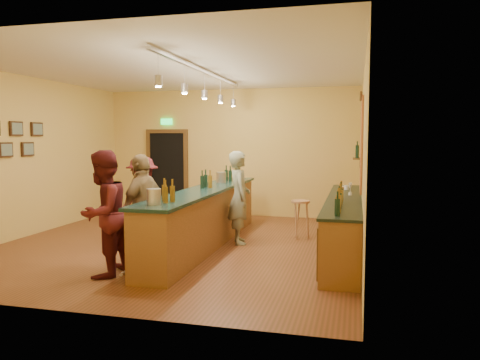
% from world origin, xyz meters
% --- Properties ---
extents(floor, '(7.00, 7.00, 0.00)m').
position_xyz_m(floor, '(0.00, 0.00, 0.00)').
color(floor, brown).
rests_on(floor, ground).
extents(ceiling, '(6.50, 7.00, 0.02)m').
position_xyz_m(ceiling, '(0.00, 0.00, 3.20)').
color(ceiling, silver).
rests_on(ceiling, wall_back).
extents(wall_back, '(6.50, 0.02, 3.20)m').
position_xyz_m(wall_back, '(0.00, 3.50, 1.60)').
color(wall_back, '#D9BA51').
rests_on(wall_back, floor).
extents(wall_front, '(6.50, 0.02, 3.20)m').
position_xyz_m(wall_front, '(0.00, -3.50, 1.60)').
color(wall_front, '#D9BA51').
rests_on(wall_front, floor).
extents(wall_left, '(0.02, 7.00, 3.20)m').
position_xyz_m(wall_left, '(-3.25, 0.00, 1.60)').
color(wall_left, '#D9BA51').
rests_on(wall_left, floor).
extents(wall_right, '(0.02, 7.00, 3.20)m').
position_xyz_m(wall_right, '(3.25, 0.00, 1.60)').
color(wall_right, '#D9BA51').
rests_on(wall_right, floor).
extents(doorway, '(1.15, 0.09, 2.48)m').
position_xyz_m(doorway, '(-1.70, 3.47, 1.13)').
color(doorway, black).
rests_on(doorway, wall_back).
extents(tapestry, '(0.03, 1.40, 1.60)m').
position_xyz_m(tapestry, '(3.23, 0.40, 1.85)').
color(tapestry, maroon).
rests_on(tapestry, wall_right).
extents(bottle_shelf, '(0.17, 0.55, 0.54)m').
position_xyz_m(bottle_shelf, '(3.17, 1.90, 1.67)').
color(bottle_shelf, '#4A2B16').
rests_on(bottle_shelf, wall_right).
extents(picture_grid, '(0.06, 2.20, 0.70)m').
position_xyz_m(picture_grid, '(-3.21, -0.75, 1.95)').
color(picture_grid, '#382111').
rests_on(picture_grid, wall_left).
extents(back_counter, '(0.60, 4.55, 1.27)m').
position_xyz_m(back_counter, '(2.97, 0.18, 0.49)').
color(back_counter, brown).
rests_on(back_counter, floor).
extents(tasting_bar, '(0.73, 5.10, 1.38)m').
position_xyz_m(tasting_bar, '(0.49, -0.00, 0.61)').
color(tasting_bar, brown).
rests_on(tasting_bar, floor).
extents(pendant_track, '(0.11, 4.60, 0.50)m').
position_xyz_m(pendant_track, '(0.50, -0.00, 2.98)').
color(pendant_track, silver).
rests_on(pendant_track, ceiling).
extents(bartender, '(0.62, 0.74, 1.73)m').
position_xyz_m(bartender, '(1.05, 0.35, 0.86)').
color(bartender, gray).
rests_on(bartender, floor).
extents(customer_a, '(0.73, 0.91, 1.80)m').
position_xyz_m(customer_a, '(-0.31, -2.15, 0.90)').
color(customer_a, '#59191E').
rests_on(customer_a, floor).
extents(customer_b, '(0.59, 1.07, 1.72)m').
position_xyz_m(customer_b, '(-0.05, -1.41, 0.86)').
color(customer_b, '#997A51').
rests_on(customer_b, floor).
extents(customer_c, '(0.96, 1.20, 1.62)m').
position_xyz_m(customer_c, '(-0.84, 0.19, 0.81)').
color(customer_c, '#59191E').
rests_on(customer_c, floor).
extents(bar_stool, '(0.36, 0.36, 0.75)m').
position_xyz_m(bar_stool, '(2.10, 1.07, 0.61)').
color(bar_stool, '#A46C4A').
rests_on(bar_stool, floor).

